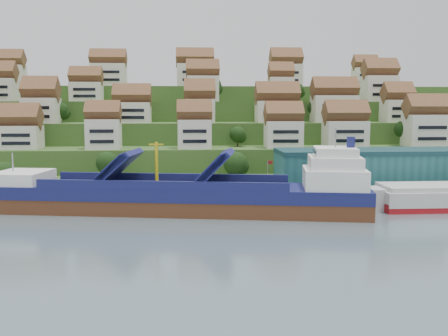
{
  "coord_description": "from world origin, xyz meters",
  "views": [
    {
      "loc": [
        -1.56,
        -109.19,
        23.19
      ],
      "look_at": [
        7.65,
        14.0,
        8.0
      ],
      "focal_mm": 40.0,
      "sensor_mm": 36.0,
      "label": 1
    }
  ],
  "objects": [
    {
      "name": "hillside",
      "position": [
        0.0,
        103.55,
        10.66
      ],
      "size": [
        260.0,
        128.0,
        31.0
      ],
      "color": "#2D4C1E",
      "rests_on": "ground"
    },
    {
      "name": "second_ship",
      "position": [
        58.12,
        -0.74,
        2.71
      ],
      "size": [
        31.06,
        11.64,
        8.99
      ],
      "rotation": [
        0.0,
        0.0,
        -0.01
      ],
      "color": "maroon",
      "rests_on": "ground"
    },
    {
      "name": "cargo_ship",
      "position": [
        -1.72,
        -0.65,
        3.49
      ],
      "size": [
        84.57,
        27.19,
        18.61
      ],
      "rotation": [
        0.0,
        0.0,
        -0.17
      ],
      "color": "#552E1A",
      "rests_on": "ground"
    },
    {
      "name": "hillside_village",
      "position": [
        2.5,
        60.72,
        24.43
      ],
      "size": [
        158.72,
        64.51,
        28.87
      ],
      "color": "silver",
      "rests_on": "ground"
    },
    {
      "name": "flagpole",
      "position": [
        18.11,
        10.0,
        6.88
      ],
      "size": [
        1.28,
        0.16,
        8.0
      ],
      "color": "gray",
      "rests_on": "quay"
    },
    {
      "name": "hillside_trees",
      "position": [
        -11.04,
        42.88,
        15.75
      ],
      "size": [
        140.8,
        62.22,
        31.19
      ],
      "color": "#1A3712",
      "rests_on": "ground"
    },
    {
      "name": "warehouse",
      "position": [
        52.0,
        17.0,
        7.2
      ],
      "size": [
        60.0,
        15.0,
        10.0
      ],
      "primitive_type": "cube",
      "color": "#246163",
      "rests_on": "quay"
    },
    {
      "name": "quay",
      "position": [
        20.0,
        15.0,
        1.1
      ],
      "size": [
        180.0,
        14.0,
        2.2
      ],
      "primitive_type": "cube",
      "color": "gray",
      "rests_on": "ground"
    },
    {
      "name": "ground",
      "position": [
        0.0,
        0.0,
        0.0
      ],
      "size": [
        300.0,
        300.0,
        0.0
      ],
      "primitive_type": "plane",
      "color": "slate",
      "rests_on": "ground"
    }
  ]
}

